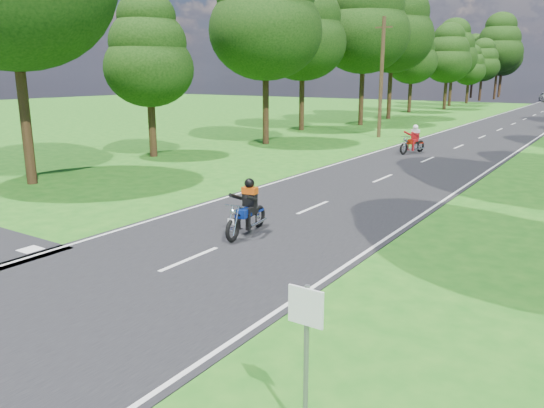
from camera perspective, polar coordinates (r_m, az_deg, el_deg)
The scene contains 7 objects.
ground at distance 11.57m, azimuth -15.59°, elevation -8.60°, with size 160.00×160.00×0.00m, color #1B6216.
main_road at distance 57.62m, azimuth 25.56°, elevation 8.24°, with size 7.00×140.00×0.02m, color black.
road_markings at distance 55.79m, azimuth 25.13°, elevation 8.16°, with size 7.40×140.00×0.01m.
telegraph_pole at distance 37.66m, azimuth 11.69°, elevation 13.21°, with size 1.20×0.26×8.00m.
road_sign at distance 6.32m, azimuth 3.67°, elevation -14.26°, with size 0.45×0.07×2.00m.
rider_near_blue at distance 14.43m, azimuth -2.80°, elevation -0.32°, with size 0.61×1.84×1.53m, color navy, non-canonical shape.
rider_far_red at distance 30.40m, azimuth 14.89°, elevation 6.77°, with size 0.63×1.89×1.57m, color #991C0B, non-canonical shape.
Camera 1 is at (8.25, -6.86, 4.32)m, focal length 35.00 mm.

